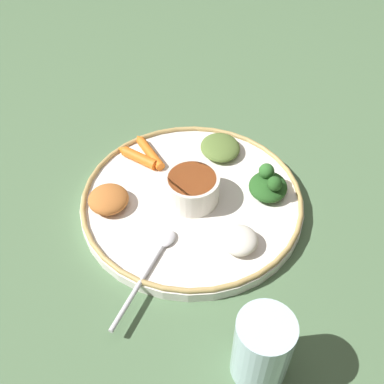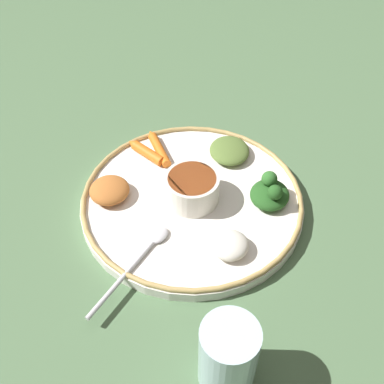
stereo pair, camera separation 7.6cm
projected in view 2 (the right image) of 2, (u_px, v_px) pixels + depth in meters
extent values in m
plane|color=#4C6B47|center=(192.00, 206.00, 0.79)|extent=(2.40, 2.40, 0.00)
cylinder|color=white|center=(192.00, 202.00, 0.78)|extent=(0.36, 0.36, 0.02)
torus|color=tan|center=(192.00, 197.00, 0.77)|extent=(0.36, 0.36, 0.01)
cylinder|color=silver|center=(192.00, 188.00, 0.76)|extent=(0.09, 0.09, 0.05)
cylinder|color=#99471E|center=(192.00, 179.00, 0.74)|extent=(0.08, 0.08, 0.01)
ellipsoid|color=silver|center=(159.00, 235.00, 0.72)|extent=(0.04, 0.04, 0.01)
cylinder|color=silver|center=(122.00, 279.00, 0.67)|extent=(0.11, 0.11, 0.01)
ellipsoid|color=#23511E|center=(270.00, 195.00, 0.76)|extent=(0.09, 0.09, 0.03)
sphere|color=#2D6628|center=(269.00, 179.00, 0.76)|extent=(0.03, 0.03, 0.03)
sphere|color=#23511E|center=(275.00, 192.00, 0.74)|extent=(0.02, 0.02, 0.02)
cylinder|color=orange|center=(159.00, 150.00, 0.84)|extent=(0.03, 0.08, 0.02)
cone|color=orange|center=(151.00, 133.00, 0.87)|extent=(0.02, 0.02, 0.01)
cylinder|color=orange|center=(148.00, 153.00, 0.84)|extent=(0.05, 0.06, 0.02)
cone|color=orange|center=(132.00, 143.00, 0.85)|extent=(0.02, 0.02, 0.02)
ellipsoid|color=silver|center=(230.00, 245.00, 0.69)|extent=(0.08, 0.08, 0.03)
ellipsoid|color=#B2662D|center=(109.00, 190.00, 0.77)|extent=(0.08, 0.08, 0.03)
ellipsoid|color=#567033|center=(229.00, 151.00, 0.84)|extent=(0.08, 0.09, 0.02)
cylinder|color=silver|center=(228.00, 356.00, 0.55)|extent=(0.07, 0.07, 0.11)
cylinder|color=tan|center=(226.00, 368.00, 0.58)|extent=(0.06, 0.06, 0.04)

